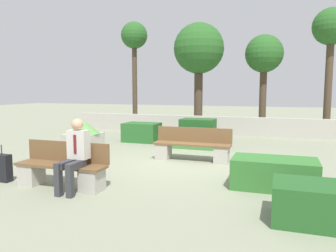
{
  "coord_description": "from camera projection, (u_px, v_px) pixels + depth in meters",
  "views": [
    {
      "loc": [
        2.42,
        -7.84,
        1.88
      ],
      "look_at": [
        -0.46,
        0.5,
        0.9
      ],
      "focal_mm": 35.0,
      "sensor_mm": 36.0,
      "label": 1
    }
  ],
  "objects": [
    {
      "name": "bench_front",
      "position": [
        62.0,
        170.0,
        6.32
      ],
      "size": [
        1.85,
        0.49,
        0.86
      ],
      "color": "brown",
      "rests_on": "ground_plane"
    },
    {
      "name": "suitcase",
      "position": [
        3.0,
        168.0,
        6.71
      ],
      "size": [
        0.36,
        0.18,
        0.76
      ],
      "color": "black",
      "rests_on": "ground_plane"
    },
    {
      "name": "hedge_block_far_left",
      "position": [
        274.0,
        173.0,
        6.26
      ],
      "size": [
        1.57,
        0.87,
        0.57
      ],
      "color": "#33702D",
      "rests_on": "ground_plane"
    },
    {
      "name": "tree_center_left",
      "position": [
        199.0,
        50.0,
        15.01
      ],
      "size": [
        2.31,
        2.31,
        4.92
      ],
      "color": "#473828",
      "rests_on": "ground_plane"
    },
    {
      "name": "perimeter_wall",
      "position": [
        219.0,
        125.0,
        13.78
      ],
      "size": [
        13.51,
        0.3,
        0.76
      ],
      "color": "#ADA89E",
      "rests_on": "ground_plane"
    },
    {
      "name": "ground_plane",
      "position": [
        179.0,
        164.0,
        8.36
      ],
      "size": [
        60.0,
        60.0,
        0.0
      ],
      "primitive_type": "plane",
      "color": "gray"
    },
    {
      "name": "person_seated_man",
      "position": [
        75.0,
        152.0,
        6.01
      ],
      "size": [
        0.38,
        0.63,
        1.35
      ],
      "color": "#333338",
      "rests_on": "ground_plane"
    },
    {
      "name": "hedge_block_mid_left",
      "position": [
        142.0,
        132.0,
        11.89
      ],
      "size": [
        1.25,
        0.89,
        0.68
      ],
      "color": "#286028",
      "rests_on": "ground_plane"
    },
    {
      "name": "tree_center_right",
      "position": [
        264.0,
        56.0,
        14.47
      ],
      "size": [
        1.67,
        1.67,
        4.3
      ],
      "color": "#473828",
      "rests_on": "ground_plane"
    },
    {
      "name": "planter_corner_left",
      "position": [
        83.0,
        139.0,
        8.85
      ],
      "size": [
        0.91,
        0.91,
        1.06
      ],
      "color": "#ADA89E",
      "rests_on": "ground_plane"
    },
    {
      "name": "tree_leftmost",
      "position": [
        134.0,
        40.0,
        16.12
      ],
      "size": [
        1.3,
        1.3,
        5.2
      ],
      "color": "#473828",
      "rests_on": "ground_plane"
    },
    {
      "name": "hedge_block_mid_right",
      "position": [
        198.0,
        130.0,
        11.83
      ],
      "size": [
        1.21,
        0.86,
        0.83
      ],
      "color": "#235623",
      "rests_on": "ground_plane"
    },
    {
      "name": "hedge_block_near_left",
      "position": [
        335.0,
        205.0,
        4.54
      ],
      "size": [
        1.67,
        0.86,
        0.57
      ],
      "color": "#235623",
      "rests_on": "ground_plane"
    },
    {
      "name": "bench_left_side",
      "position": [
        192.0,
        148.0,
        8.73
      ],
      "size": [
        2.06,
        0.48,
        0.86
      ],
      "rotation": [
        0.0,
        0.0,
        -0.19
      ],
      "color": "brown",
      "rests_on": "ground_plane"
    },
    {
      "name": "tree_rightmost",
      "position": [
        331.0,
        32.0,
        13.31
      ],
      "size": [
        1.5,
        1.5,
        5.19
      ],
      "color": "#473828",
      "rests_on": "ground_plane"
    },
    {
      "name": "hedge_block_near_right",
      "position": [
        194.0,
        138.0,
        10.58
      ],
      "size": [
        2.01,
        0.68,
        0.63
      ],
      "color": "#3D7A38",
      "rests_on": "ground_plane"
    }
  ]
}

